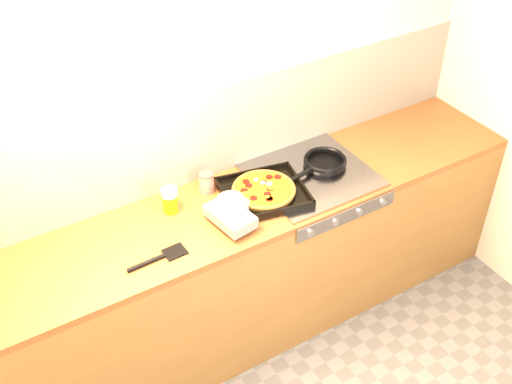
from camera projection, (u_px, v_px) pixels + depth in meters
room_shell at (207, 135)px, 3.21m from camera, size 3.20×3.20×3.20m
counter_run at (238, 269)px, 3.44m from camera, size 3.20×0.62×0.90m
stovetop at (311, 175)px, 3.35m from camera, size 0.60×0.56×0.02m
pizza_on_tray at (254, 197)px, 3.14m from camera, size 0.57×0.45×0.07m
frying_pan at (324, 162)px, 3.39m from camera, size 0.40×0.27×0.04m
tomato_can at (207, 183)px, 3.22m from camera, size 0.10×0.10×0.11m
juice_glass at (170, 200)px, 3.09m from camera, size 0.10×0.10×0.13m
wooden_spoon at (242, 181)px, 3.30m from camera, size 0.29×0.11×0.02m
black_spatula at (158, 258)px, 2.85m from camera, size 0.28×0.09×0.02m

